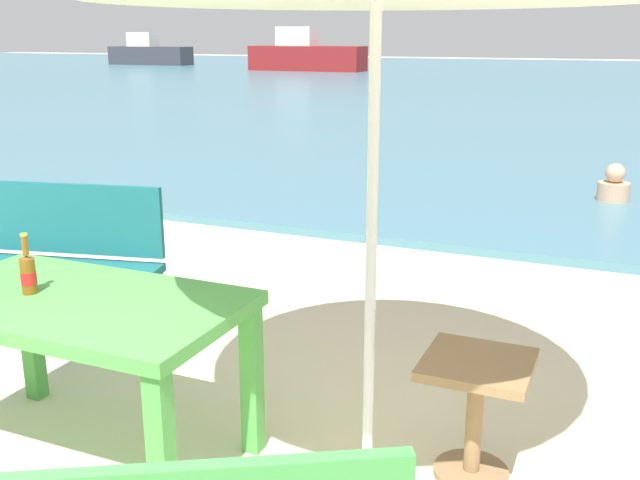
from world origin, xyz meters
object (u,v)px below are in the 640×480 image
(picnic_table_green, at_px, (79,322))
(side_table_wood, at_px, (475,401))
(beer_bottle_amber, at_px, (28,272))
(boat_cargo_ship, at_px, (149,53))
(swimmer_person, at_px, (614,186))
(boat_fishing_trawler, at_px, (306,55))
(bench_teal_center, at_px, (66,252))

(picnic_table_green, height_order, side_table_wood, picnic_table_green)
(beer_bottle_amber, relative_size, boat_cargo_ship, 0.05)
(side_table_wood, distance_m, swimmer_person, 5.63)
(picnic_table_green, height_order, boat_fishing_trawler, boat_fishing_trawler)
(boat_fishing_trawler, bearing_deg, bench_teal_center, -68.13)
(beer_bottle_amber, distance_m, boat_fishing_trawler, 34.42)
(boat_cargo_ship, xyz_separation_m, boat_fishing_trawler, (11.64, -3.08, 0.09))
(side_table_wood, bearing_deg, boat_fishing_trawler, 115.58)
(side_table_wood, relative_size, boat_fishing_trawler, 0.09)
(swimmer_person, xyz_separation_m, boat_fishing_trawler, (-15.31, 25.63, 0.61))
(bench_teal_center, height_order, swimmer_person, bench_teal_center)
(beer_bottle_amber, xyz_separation_m, swimmer_person, (2.16, 6.19, -0.61))
(picnic_table_green, relative_size, side_table_wood, 2.59)
(beer_bottle_amber, relative_size, boat_fishing_trawler, 0.05)
(bench_teal_center, bearing_deg, beer_bottle_amber, -53.31)
(bench_teal_center, xyz_separation_m, swimmer_person, (2.98, 5.09, -0.30))
(swimmer_person, xyz_separation_m, boat_cargo_ship, (-26.94, 28.71, 0.51))
(swimmer_person, relative_size, boat_fishing_trawler, 0.07)
(beer_bottle_amber, height_order, side_table_wood, beer_bottle_amber)
(boat_cargo_ship, relative_size, boat_fishing_trawler, 0.88)
(swimmer_person, bearing_deg, side_table_wood, -93.54)
(side_table_wood, bearing_deg, boat_cargo_ship, 127.77)
(side_table_wood, xyz_separation_m, boat_fishing_trawler, (-14.96, 31.24, 0.49))
(side_table_wood, height_order, bench_teal_center, bench_teal_center)
(bench_teal_center, bearing_deg, swimmer_person, 59.63)
(swimmer_person, bearing_deg, picnic_table_green, -107.51)
(side_table_wood, distance_m, boat_cargo_ship, 43.42)
(picnic_table_green, relative_size, beer_bottle_amber, 5.28)
(bench_teal_center, bearing_deg, boat_cargo_ship, 125.34)
(boat_cargo_ship, bearing_deg, swimmer_person, -46.82)
(bench_teal_center, xyz_separation_m, boat_fishing_trawler, (-12.32, 30.71, 0.30))
(beer_bottle_amber, bearing_deg, side_table_wood, 17.41)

